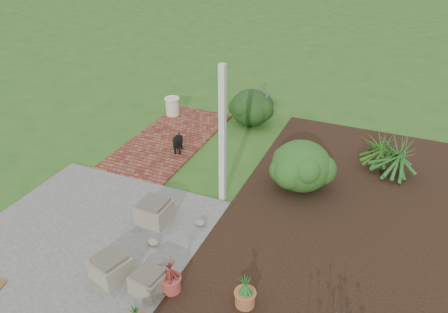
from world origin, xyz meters
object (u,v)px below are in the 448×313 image
at_px(black_dog, 178,142).
at_px(cream_ceramic_urn, 172,106).
at_px(stone_trough_near, 149,282).
at_px(evergreen_shrub, 302,165).

xyz_separation_m(black_dog, cream_ceramic_urn, (-1.06, 1.68, -0.03)).
xyz_separation_m(stone_trough_near, cream_ceramic_urn, (-2.55, 5.23, 0.08)).
xyz_separation_m(cream_ceramic_urn, evergreen_shrub, (3.76, -1.92, 0.23)).
bearing_deg(evergreen_shrub, stone_trough_near, -110.09).
bearing_deg(evergreen_shrub, cream_ceramic_urn, 153.02).
bearing_deg(black_dog, cream_ceramic_urn, 104.00).
xyz_separation_m(stone_trough_near, evergreen_shrub, (1.21, 3.32, 0.31)).
bearing_deg(cream_ceramic_urn, stone_trough_near, -64.01).
bearing_deg(stone_trough_near, evergreen_shrub, 69.91).
distance_m(cream_ceramic_urn, evergreen_shrub, 4.23).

